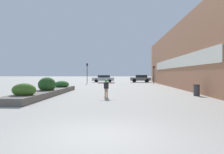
# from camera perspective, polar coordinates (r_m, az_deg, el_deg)

# --- Properties ---
(ground_plane) EXTENTS (300.00, 300.00, 0.00)m
(ground_plane) POSITION_cam_1_polar(r_m,az_deg,el_deg) (6.00, -3.35, -15.46)
(ground_plane) COLOR #A3A099
(building_wall_right) EXTENTS (0.67, 43.61, 7.54)m
(building_wall_right) POSITION_cam_1_polar(r_m,az_deg,el_deg) (26.13, 17.51, 5.31)
(building_wall_right) COLOR #9E6647
(building_wall_right) RESTS_ON ground_plane
(planter_box) EXTENTS (1.70, 12.38, 1.42)m
(planter_box) POSITION_cam_1_polar(r_m,az_deg,el_deg) (18.02, -16.50, -3.27)
(planter_box) COLOR #605B54
(planter_box) RESTS_ON ground_plane
(skateboard) EXTENTS (0.37, 0.80, 0.10)m
(skateboard) POSITION_cam_1_polar(r_m,az_deg,el_deg) (15.33, -1.52, -5.24)
(skateboard) COLOR olive
(skateboard) RESTS_ON ground_plane
(skateboarder) EXTENTS (1.13, 0.35, 1.23)m
(skateboarder) POSITION_cam_1_polar(r_m,az_deg,el_deg) (15.27, -1.52, -2.38)
(skateboarder) COLOR tan
(skateboarder) RESTS_ON skateboard
(trash_bin) EXTENTS (0.48, 0.48, 0.88)m
(trash_bin) POSITION_cam_1_polar(r_m,az_deg,el_deg) (18.03, 21.23, -3.21)
(trash_bin) COLOR #38383D
(trash_bin) RESTS_ON ground_plane
(car_leftmost) EXTENTS (4.10, 1.99, 1.49)m
(car_leftmost) POSITION_cam_1_polar(r_m,az_deg,el_deg) (44.72, 7.48, -0.35)
(car_leftmost) COLOR slate
(car_leftmost) RESTS_ON ground_plane
(car_center_left) EXTENTS (4.52, 1.85, 1.45)m
(car_center_left) POSITION_cam_1_polar(r_m,az_deg,el_deg) (45.28, -2.25, -0.38)
(car_center_left) COLOR #BCBCC1
(car_center_left) RESTS_ON ground_plane
(car_center_right) EXTENTS (3.99, 1.92, 1.42)m
(car_center_right) POSITION_cam_1_polar(r_m,az_deg,el_deg) (48.18, 19.13, -0.37)
(car_center_right) COLOR navy
(car_center_right) RESTS_ON ground_plane
(traffic_light_left) EXTENTS (0.28, 0.30, 3.59)m
(traffic_light_left) POSITION_cam_1_polar(r_m,az_deg,el_deg) (39.00, -6.52, 1.89)
(traffic_light_left) COLOR black
(traffic_light_left) RESTS_ON ground_plane
(traffic_light_right) EXTENTS (0.28, 0.30, 3.11)m
(traffic_light_right) POSITION_cam_1_polar(r_m,az_deg,el_deg) (38.43, 10.87, 1.46)
(traffic_light_right) COLOR black
(traffic_light_right) RESTS_ON ground_plane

